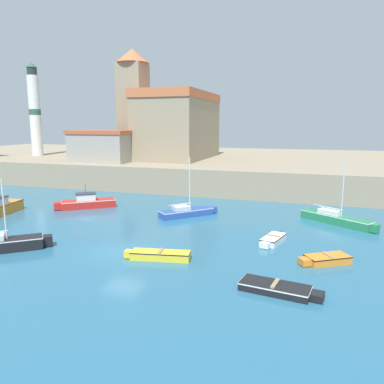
# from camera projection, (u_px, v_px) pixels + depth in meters

# --- Properties ---
(ground_plane) EXTENTS (200.00, 200.00, 0.00)m
(ground_plane) POSITION_uv_depth(u_px,v_px,m) (123.00, 252.00, 24.64)
(ground_plane) COLOR #28607F
(quay_seawall) EXTENTS (120.00, 40.00, 3.18)m
(quay_seawall) POSITION_uv_depth(u_px,v_px,m) (239.00, 166.00, 61.12)
(quay_seawall) COLOR gray
(quay_seawall) RESTS_ON ground
(motorboat_red_0) EXTENTS (5.43, 4.68, 2.39)m
(motorboat_red_0) POSITION_uv_depth(u_px,v_px,m) (87.00, 202.00, 37.53)
(motorboat_red_0) COLOR red
(motorboat_red_0) RESTS_ON ground
(sailboat_blue_1) EXTENTS (4.67, 4.90, 5.40)m
(sailboat_blue_1) POSITION_uv_depth(u_px,v_px,m) (187.00, 212.00, 34.15)
(sailboat_blue_1) COLOR #284C9E
(sailboat_blue_1) RESTS_ON ground
(dinghy_black_3) EXTENTS (4.20, 1.90, 0.49)m
(dinghy_black_3) POSITION_uv_depth(u_px,v_px,m) (278.00, 288.00, 18.64)
(dinghy_black_3) COLOR black
(dinghy_black_3) RESTS_ON ground
(sailboat_black_4) EXTENTS (5.13, 4.60, 4.86)m
(sailboat_black_4) POSITION_uv_depth(u_px,v_px,m) (2.00, 244.00, 24.69)
(sailboat_black_4) COLOR black
(sailboat_black_4) RESTS_ON ground
(dinghy_orange_5) EXTENTS (3.18, 2.54, 0.54)m
(dinghy_orange_5) POSITION_uv_depth(u_px,v_px,m) (326.00, 259.00, 22.59)
(dinghy_orange_5) COLOR orange
(dinghy_orange_5) RESTS_ON ground
(dinghy_yellow_6) EXTENTS (4.22, 1.69, 0.58)m
(dinghy_yellow_6) POSITION_uv_depth(u_px,v_px,m) (159.00, 255.00, 23.24)
(dinghy_yellow_6) COLOR yellow
(dinghy_yellow_6) RESTS_ON ground
(sailboat_green_7) EXTENTS (6.05, 4.54, 5.56)m
(sailboat_green_7) POSITION_uv_depth(u_px,v_px,m) (336.00, 219.00, 31.41)
(sailboat_green_7) COLOR #237A4C
(sailboat_green_7) RESTS_ON ground
(dinghy_white_8) EXTENTS (1.71, 3.31, 0.54)m
(dinghy_white_8) POSITION_uv_depth(u_px,v_px,m) (273.00, 239.00, 26.44)
(dinghy_white_8) COLOR white
(dinghy_white_8) RESTS_ON ground
(church) EXTENTS (13.09, 16.03, 15.82)m
(church) POSITION_uv_depth(u_px,v_px,m) (172.00, 122.00, 55.93)
(church) COLOR gray
(church) RESTS_ON quay_seawall
(lighthouse) EXTENTS (1.84, 1.84, 14.79)m
(lighthouse) POSITION_uv_depth(u_px,v_px,m) (35.00, 111.00, 60.76)
(lighthouse) COLOR silver
(lighthouse) RESTS_ON quay_seawall
(harbor_shed_near_wharf) EXTENTS (8.52, 4.96, 4.28)m
(harbor_shed_near_wharf) POSITION_uv_depth(u_px,v_px,m) (102.00, 146.00, 50.98)
(harbor_shed_near_wharf) COLOR gray
(harbor_shed_near_wharf) RESTS_ON quay_seawall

